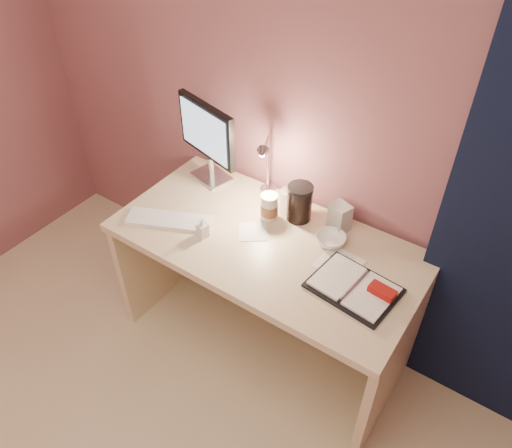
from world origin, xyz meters
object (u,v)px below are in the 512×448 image
Objects in this scene: planner at (356,288)px; product_box at (340,217)px; monitor at (209,135)px; desk at (274,266)px; clear_cup at (287,201)px; keyboard at (169,220)px; lotion_bottle at (202,228)px; bowl at (331,240)px; desk_lamp at (253,161)px; coffee_cup at (269,207)px; dark_jar at (299,204)px.

product_box reaches higher than planner.
product_box is at bearing 16.08° from monitor.
clear_cup is (-0.03, 0.15, 0.29)m from desk.
lotion_bottle is (0.19, 0.01, 0.04)m from keyboard.
monitor reaches higher than bowl.
desk_lamp reaches higher than desk.
bowl is (0.32, 0.01, -0.04)m from coffee_cup.
desk_lamp is (0.27, -0.00, -0.04)m from monitor.
product_box is (0.23, 0.18, 0.29)m from desk.
desk is at bearing 40.05° from lotion_bottle.
keyboard is 0.47m from coffee_cup.
bowl reaches higher than desk.
clear_cup is at bearing -154.21° from product_box.
desk is 3.84× the size of planner.
monitor is (-0.50, 0.16, 0.48)m from desk.
keyboard is (-0.45, -0.22, 0.23)m from desk.
clear_cup is at bearing 13.07° from monitor.
clear_cup is at bearing 173.65° from dark_jar.
product_box is at bearing -19.60° from desk_lamp.
coffee_cup is at bearing -117.31° from clear_cup.
monitor reaches higher than lotion_bottle.
dark_jar is at bearing -6.35° from clear_cup.
monitor reaches higher than desk.
bowl is at bearing -61.24° from product_box.
coffee_cup is 0.98× the size of bowl.
desk_lamp is (-0.48, 0.09, 0.19)m from bowl.
desk_lamp is at bearing 13.92° from monitor.
keyboard is at bearing -156.97° from bowl.
desk is 0.34m from dark_jar.
desk_lamp is (-0.16, 0.10, 0.15)m from coffee_cup.
dark_jar reaches higher than desk.
lotion_bottle is at bearing -165.90° from planner.
dark_jar is 1.21× the size of product_box.
clear_cup is (0.47, -0.01, -0.19)m from monitor.
keyboard is 2.94× the size of product_box.
product_box is at bearing 134.70° from planner.
bowl is at bearing -18.63° from dark_jar.
monitor is 1.03m from planner.
desk is 0.30m from coffee_cup.
clear_cup is 0.91× the size of product_box.
desk is 0.43m from lotion_bottle.
keyboard is at bearing -143.09° from dark_jar.
monitor is 1.16× the size of planner.
clear_cup reaches higher than desk.
lotion_bottle is at bearing -41.81° from monitor.
lotion_bottle reaches higher than keyboard.
lotion_bottle is (0.25, -0.38, -0.20)m from monitor.
clear_cup is at bearing 164.36° from bowl.
clear_cup is (-0.49, 0.26, 0.05)m from planner.
clear_cup is 0.29m from bowl.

